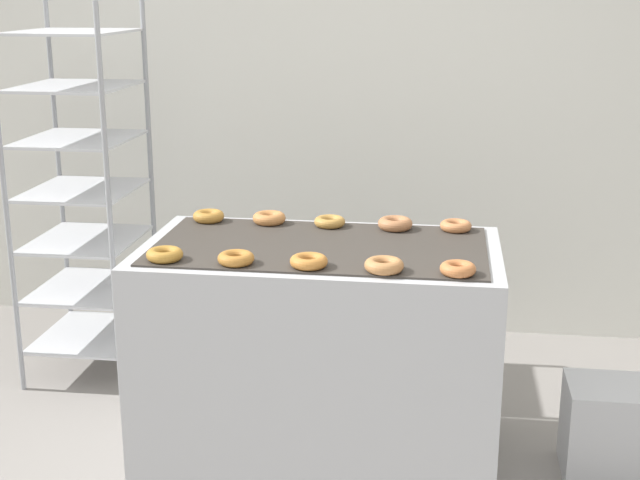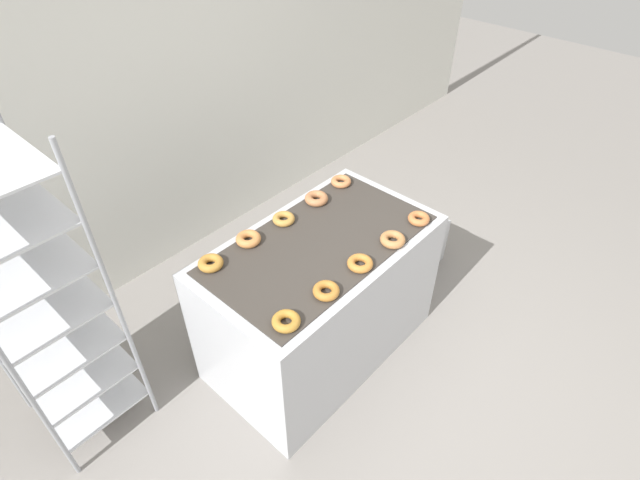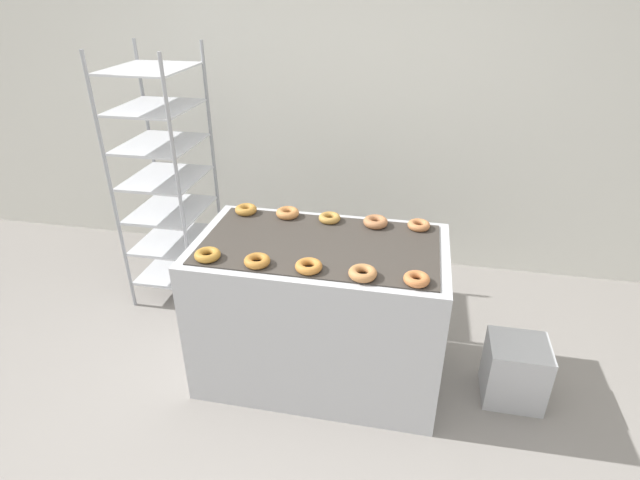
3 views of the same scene
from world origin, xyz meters
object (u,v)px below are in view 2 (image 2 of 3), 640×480
at_px(donut_near_center, 361,263).
at_px(donut_far_center, 284,219).
at_px(glaze_bin, 419,242).
at_px(donut_near_rightmost, 419,219).
at_px(donut_near_right, 393,240).
at_px(donut_near_left, 326,291).
at_px(donut_far_left, 248,239).
at_px(donut_near_leftmost, 286,321).
at_px(fryer_machine, 320,299).
at_px(donut_far_rightmost, 341,181).
at_px(baking_rack_cart, 38,302).
at_px(donut_far_leftmost, 211,263).
at_px(donut_far_right, 316,198).

bearing_deg(donut_near_center, donut_far_center, 90.40).
distance_m(glaze_bin, donut_near_rightmost, 0.98).
height_order(glaze_bin, donut_near_right, donut_near_right).
relative_size(donut_near_left, donut_far_left, 0.96).
xyz_separation_m(donut_near_leftmost, donut_near_center, (0.53, -0.01, -0.00)).
height_order(glaze_bin, donut_far_left, donut_far_left).
distance_m(fryer_machine, donut_far_center, 0.54).
relative_size(fryer_machine, donut_far_rightmost, 10.75).
height_order(baking_rack_cart, donut_near_center, baking_rack_cart).
relative_size(baking_rack_cart, donut_near_center, 13.26).
bearing_deg(donut_far_left, donut_far_rightmost, -0.35).
xyz_separation_m(baking_rack_cart, donut_near_right, (1.50, -0.97, 0.00)).
distance_m(fryer_machine, donut_near_left, 0.60).
height_order(donut_near_leftmost, donut_near_center, same).
xyz_separation_m(baking_rack_cart, donut_near_leftmost, (0.71, -0.95, -0.00)).
xyz_separation_m(donut_near_leftmost, donut_far_center, (0.53, 0.55, -0.00)).
xyz_separation_m(donut_near_left, donut_far_rightmost, (0.78, 0.57, -0.00)).
xyz_separation_m(glaze_bin, donut_near_leftmost, (-1.65, -0.27, 0.72)).
bearing_deg(donut_near_right, donut_far_rightmost, 66.77).
relative_size(fryer_machine, donut_far_left, 9.96).
relative_size(donut_near_right, donut_far_left, 1.00).
height_order(glaze_bin, donut_near_left, donut_near_left).
relative_size(baking_rack_cart, donut_far_leftmost, 13.59).
relative_size(donut_near_right, donut_far_rightmost, 1.08).
height_order(baking_rack_cart, donut_far_center, baking_rack_cart).
bearing_deg(glaze_bin, donut_near_right, -161.29).
distance_m(donut_near_right, donut_far_right, 0.56).
relative_size(donut_near_leftmost, donut_far_left, 0.97).
bearing_deg(donut_far_left, donut_near_center, -65.40).
bearing_deg(donut_far_left, donut_far_leftmost, -179.48).
xyz_separation_m(donut_near_right, donut_far_rightmost, (0.25, 0.58, -0.00)).
distance_m(glaze_bin, donut_far_center, 1.36).
bearing_deg(donut_near_leftmost, donut_near_center, -0.70).
relative_size(donut_near_center, donut_near_right, 0.97).
bearing_deg(donut_far_rightmost, donut_near_right, -113.23).
bearing_deg(donut_far_right, glaze_bin, -17.86).
height_order(fryer_machine, donut_near_leftmost, donut_near_leftmost).
height_order(donut_near_leftmost, donut_near_right, donut_near_right).
bearing_deg(donut_near_rightmost, donut_far_rightmost, 90.51).
bearing_deg(baking_rack_cart, donut_far_left, -21.61).
height_order(fryer_machine, donut_far_rightmost, donut_far_rightmost).
xyz_separation_m(glaze_bin, donut_near_left, (-1.38, -0.28, 0.72)).
height_order(donut_far_center, donut_far_rightmost, same).
relative_size(donut_far_leftmost, donut_far_center, 1.03).
bearing_deg(fryer_machine, donut_near_rightmost, -29.22).
xyz_separation_m(fryer_machine, donut_near_leftmost, (-0.53, -0.27, 0.46)).
xyz_separation_m(glaze_bin, donut_far_left, (-1.38, 0.29, 0.72)).
distance_m(donut_near_center, donut_far_leftmost, 0.77).
distance_m(donut_near_rightmost, donut_far_left, 0.97).
height_order(donut_near_left, donut_near_rightmost, same).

